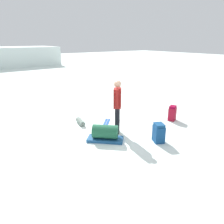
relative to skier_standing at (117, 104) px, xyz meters
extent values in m
plane|color=white|center=(-0.13, 0.10, -0.95)|extent=(80.00, 80.00, 0.00)
cylinder|color=black|center=(0.07, 0.08, -0.53)|extent=(0.14, 0.14, 0.85)
cylinder|color=black|center=(-0.07, -0.08, -0.53)|extent=(0.14, 0.14, 0.85)
cube|color=maroon|center=(0.00, 0.00, 0.20)|extent=(0.39, 0.40, 0.60)
cylinder|color=maroon|center=(0.16, 0.18, 0.23)|extent=(0.09, 0.09, 0.58)
cylinder|color=maroon|center=(-0.16, -0.18, 0.23)|extent=(0.09, 0.09, 0.58)
sphere|color=tan|center=(0.00, 0.00, 0.64)|extent=(0.22, 0.22, 0.22)
cube|color=#2555AE|center=(-0.11, 0.52, -0.94)|extent=(1.28, 1.32, 0.02)
cube|color=black|center=(-0.11, 0.52, -0.92)|extent=(0.14, 0.14, 0.03)
cube|color=#2555AE|center=(-0.18, 0.58, -0.94)|extent=(1.28, 1.32, 0.02)
cube|color=black|center=(-0.18, 0.58, -0.92)|extent=(0.14, 0.14, 0.03)
cube|color=maroon|center=(2.34, -0.29, -0.72)|extent=(0.37, 0.33, 0.47)
cube|color=maroon|center=(2.34, -0.29, -0.44)|extent=(0.33, 0.30, 0.08)
cube|color=navy|center=(0.58, -1.23, -0.71)|extent=(0.40, 0.44, 0.49)
cube|color=navy|center=(0.58, -1.23, -0.43)|extent=(0.36, 0.40, 0.08)
cylinder|color=#BABBC1|center=(0.53, 0.69, -0.33)|extent=(0.02, 0.02, 1.26)
sphere|color=#A51919|center=(0.53, 0.69, 0.33)|extent=(0.05, 0.05, 0.05)
cylinder|color=black|center=(0.53, 0.69, -0.89)|extent=(0.07, 0.07, 0.01)
cylinder|color=#BABBC1|center=(0.66, 0.73, -0.33)|extent=(0.02, 0.02, 1.26)
sphere|color=#A51919|center=(0.66, 0.73, 0.33)|extent=(0.05, 0.05, 0.05)
cylinder|color=black|center=(0.66, 0.73, -0.89)|extent=(0.07, 0.07, 0.01)
cube|color=navy|center=(-0.64, -0.26, -0.91)|extent=(1.07, 1.05, 0.09)
cylinder|color=#1F5B3E|center=(-0.64, -0.26, -0.66)|extent=(0.81, 0.80, 0.40)
cylinder|color=slate|center=(-0.61, 1.34, -0.86)|extent=(0.28, 0.57, 0.18)
camera|label=1|loc=(-3.95, -5.14, 1.91)|focal=34.96mm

